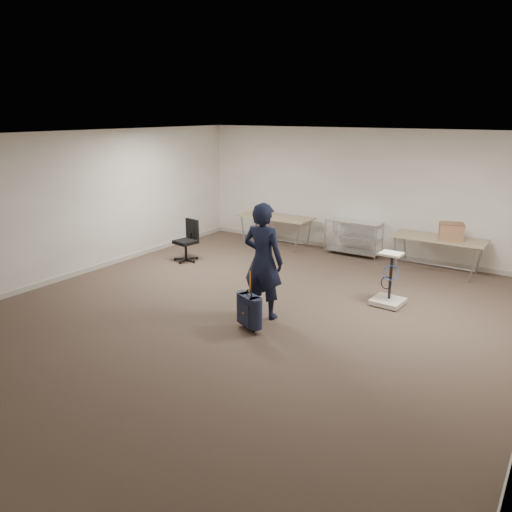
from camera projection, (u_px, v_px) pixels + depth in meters
The scene contains 10 objects.
ground at pixel (249, 316), 7.96m from camera, with size 9.00×9.00×0.00m, color #423428.
room_shell at pixel (291, 288), 9.05m from camera, with size 8.00×9.00×9.00m.
folding_table_left at pixel (276, 218), 11.94m from camera, with size 1.80×0.75×0.73m.
folding_table_right at pixel (439, 240), 9.93m from camera, with size 1.80×0.75×0.73m.
wire_shelf at pixel (354, 236), 11.20m from camera, with size 1.22×0.47×0.80m.
person at pixel (263, 261), 7.71m from camera, with size 0.67×0.44×1.84m, color black.
suitcase at pixel (249, 310), 7.36m from camera, with size 0.38×0.30×0.92m.
office_chair at pixel (187, 248), 10.84m from camera, with size 0.55×0.55×0.90m.
equipment_cart at pixel (388, 291), 8.36m from camera, with size 0.52×0.52×0.91m.
cardboard_box at pixel (451, 231), 9.69m from camera, with size 0.44×0.33×0.33m, color #986C46.
Camera 1 is at (4.16, -6.09, 3.14)m, focal length 35.00 mm.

